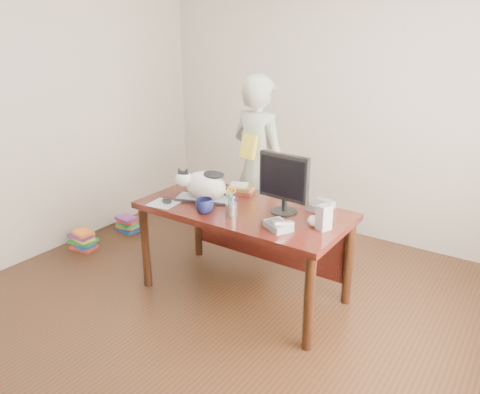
% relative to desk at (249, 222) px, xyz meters
% --- Properties ---
extents(room, '(4.50, 4.50, 4.50)m').
position_rel_desk_xyz_m(room, '(0.00, -0.68, 0.75)').
color(room, black).
rests_on(room, ground).
extents(desk, '(1.60, 0.80, 0.75)m').
position_rel_desk_xyz_m(desk, '(0.00, 0.00, 0.00)').
color(desk, black).
rests_on(desk, ground).
extents(keyboard, '(0.51, 0.33, 0.03)m').
position_rel_desk_xyz_m(keyboard, '(-0.33, -0.12, 0.16)').
color(keyboard, black).
rests_on(keyboard, desk).
extents(cat, '(0.46, 0.34, 0.27)m').
position_rel_desk_xyz_m(cat, '(-0.35, -0.13, 0.28)').
color(cat, white).
rests_on(cat, keyboard).
extents(monitor, '(0.40, 0.21, 0.45)m').
position_rel_desk_xyz_m(monitor, '(0.30, -0.02, 0.40)').
color(monitor, black).
rests_on(monitor, desk).
extents(pen_cup, '(0.09, 0.09, 0.22)m').
position_rel_desk_xyz_m(pen_cup, '(0.01, -0.26, 0.21)').
color(pen_cup, gray).
rests_on(pen_cup, desk).
extents(mousepad, '(0.23, 0.21, 0.00)m').
position_rel_desk_xyz_m(mousepad, '(-0.56, -0.37, 0.15)').
color(mousepad, '#A8ADB4').
rests_on(mousepad, desk).
extents(mouse, '(0.10, 0.07, 0.04)m').
position_rel_desk_xyz_m(mouse, '(-0.54, -0.35, 0.17)').
color(mouse, black).
rests_on(mouse, mousepad).
extents(coffee_mug, '(0.18, 0.18, 0.11)m').
position_rel_desk_xyz_m(coffee_mug, '(-0.18, -0.33, 0.20)').
color(coffee_mug, black).
rests_on(coffee_mug, desk).
extents(phone, '(0.23, 0.21, 0.09)m').
position_rel_desk_xyz_m(phone, '(0.42, -0.28, 0.18)').
color(phone, slate).
rests_on(phone, desk).
extents(speaker, '(0.10, 0.11, 0.17)m').
position_rel_desk_xyz_m(speaker, '(0.67, -0.11, 0.23)').
color(speaker, gray).
rests_on(speaker, desk).
extents(baseball, '(0.08, 0.08, 0.08)m').
position_rel_desk_xyz_m(baseball, '(0.59, -0.11, 0.19)').
color(baseball, beige).
rests_on(baseball, desk).
extents(book_stack, '(0.25, 0.21, 0.08)m').
position_rel_desk_xyz_m(book_stack, '(-0.20, 0.18, 0.18)').
color(book_stack, '#471813').
rests_on(book_stack, desk).
extents(calculator, '(0.19, 0.23, 0.06)m').
position_rel_desk_xyz_m(calculator, '(0.49, 0.22, 0.18)').
color(calculator, slate).
rests_on(calculator, desk).
extents(person, '(0.67, 0.51, 1.67)m').
position_rel_desk_xyz_m(person, '(-0.36, 0.71, 0.23)').
color(person, silver).
rests_on(person, ground).
extents(held_book, '(0.17, 0.12, 0.22)m').
position_rel_desk_xyz_m(held_book, '(-0.36, 0.54, 0.45)').
color(held_book, yellow).
rests_on(held_book, person).
extents(book_pile_a, '(0.27, 0.22, 0.18)m').
position_rel_desk_xyz_m(book_pile_a, '(-1.75, -0.28, -0.51)').
color(book_pile_a, red).
rests_on(book_pile_a, ground).
extents(book_pile_b, '(0.26, 0.20, 0.15)m').
position_rel_desk_xyz_m(book_pile_b, '(-1.72, 0.27, -0.53)').
color(book_pile_b, navy).
rests_on(book_pile_b, ground).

